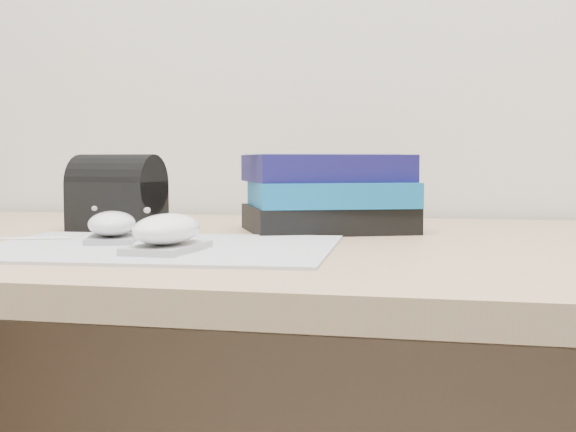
% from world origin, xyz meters
% --- Properties ---
extents(desk, '(1.60, 0.80, 0.73)m').
position_xyz_m(desk, '(0.00, 1.64, 0.50)').
color(desk, tan).
rests_on(desk, ground).
extents(mousepad, '(0.41, 0.33, 0.00)m').
position_xyz_m(mousepad, '(-0.21, 1.44, 0.73)').
color(mousepad, '#929199').
rests_on(mousepad, desk).
extents(mouse_rear, '(0.08, 0.11, 0.04)m').
position_xyz_m(mouse_rear, '(-0.28, 1.47, 0.75)').
color(mouse_rear, '#99999B').
rests_on(mouse_rear, mousepad).
extents(mouse_front, '(0.07, 0.11, 0.05)m').
position_xyz_m(mouse_front, '(-0.18, 1.39, 0.75)').
color(mouse_front, '#A4A3A6').
rests_on(mouse_front, mousepad).
extents(book_stack, '(0.27, 0.24, 0.11)m').
position_xyz_m(book_stack, '(-0.06, 1.70, 0.78)').
color(book_stack, black).
rests_on(book_stack, desk).
extents(pouch, '(0.13, 0.09, 0.11)m').
position_xyz_m(pouch, '(-0.35, 1.64, 0.78)').
color(pouch, black).
rests_on(pouch, desk).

